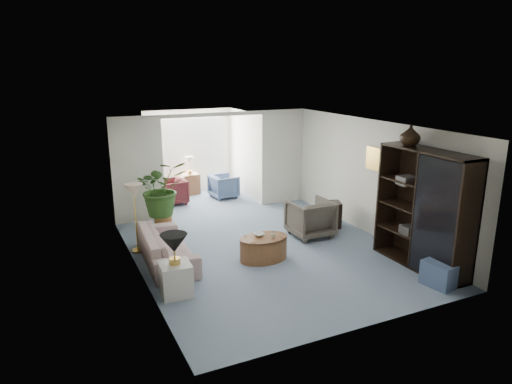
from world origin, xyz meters
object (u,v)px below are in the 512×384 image
floor_lamp (134,191)px  side_table_dark (329,215)px  table_lamp (174,243)px  ottoman (442,273)px  cabinet_urn (410,135)px  sunroom_chair_maroon (172,192)px  coffee_bowl (259,235)px  coffee_cup (273,236)px  sofa (167,246)px  framed_picture (377,159)px  coffee_table (263,248)px  sunroom_table (190,184)px  entertainment_cabinet (424,210)px  plant_pot (163,222)px  sunroom_chair_blue (224,186)px  end_table (176,279)px  wingback_chair (310,218)px

floor_lamp → side_table_dark: floor_lamp is taller
table_lamp → ottoman: table_lamp is taller
side_table_dark → cabinet_urn: size_ratio=1.55×
cabinet_urn → sunroom_chair_maroon: bearing=119.9°
sunroom_chair_maroon → table_lamp: bearing=-19.9°
coffee_bowl → sunroom_chair_maroon: (-0.56, 4.26, -0.14)m
coffee_bowl → coffee_cup: size_ratio=2.27×
sofa → floor_lamp: 1.26m
sofa → coffee_bowl: (1.65, -0.59, 0.17)m
framed_picture → coffee_cup: 2.83m
floor_lamp → coffee_table: floor_lamp is taller
sunroom_table → floor_lamp: bearing=-121.2°
coffee_bowl → coffee_cup: 0.28m
entertainment_cabinet → plant_pot: size_ratio=5.45×
sofa → sunroom_chair_blue: bearing=-32.1°
framed_picture → plant_pot: size_ratio=1.25×
cabinet_urn → ottoman: 2.49m
framed_picture → plant_pot: (-4.00, 2.39, -1.54)m
side_table_dark → end_table: bearing=-157.5°
sofa → coffee_bowl: bearing=-106.5°
end_table → coffee_table: (1.90, 0.66, -0.04)m
coffee_cup → wingback_chair: size_ratio=0.10×
end_table → sunroom_chair_maroon: sunroom_chair_maroon is taller
coffee_bowl → cabinet_urn: size_ratio=0.54×
framed_picture → side_table_dark: bearing=120.8°
sunroom_chair_blue → entertainment_cabinet: bearing=-170.5°
entertainment_cabinet → side_table_dark: bearing=96.6°
floor_lamp → coffee_table: size_ratio=0.38×
plant_pot → sunroom_table: bearing=60.8°
coffee_bowl → plant_pot: size_ratio=0.51×
end_table → coffee_cup: bearing=15.4°
table_lamp → side_table_dark: 4.45m
sofa → plant_pot: size_ratio=5.19×
sofa → cabinet_urn: (4.17, -1.68, 2.07)m
coffee_table → sunroom_chair_maroon: (-0.61, 4.36, 0.11)m
side_table_dark → sofa: bearing=-175.0°
table_lamp → sunroom_chair_blue: table_lamp is taller
floor_lamp → ottoman: bearing=-39.9°
wingback_chair → entertainment_cabinet: entertainment_cabinet is taller
coffee_table → sunroom_chair_blue: (0.89, 4.36, 0.10)m
sofa → entertainment_cabinet: entertainment_cabinet is taller
coffee_bowl → ottoman: 3.29m
coffee_table → ottoman: coffee_table is taller
entertainment_cabinet → table_lamp: bearing=169.2°
coffee_cup → plant_pot: bearing=118.8°
entertainment_cabinet → cabinet_urn: (0.00, 0.50, 1.28)m
sofa → floor_lamp: size_ratio=5.77×
sunroom_table → entertainment_cabinet: bearing=-70.6°
end_table → sunroom_chair_blue: bearing=61.0°
coffee_cup → sunroom_chair_blue: bearing=80.6°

